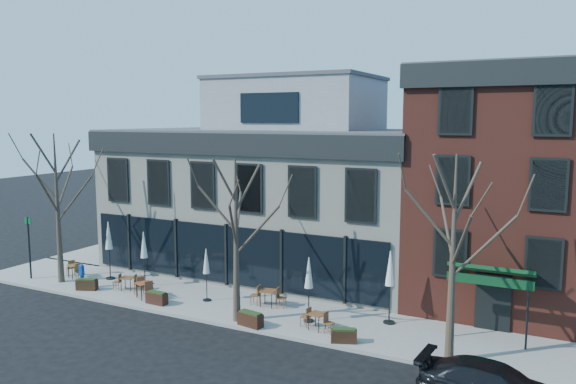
% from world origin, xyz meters
% --- Properties ---
extents(ground, '(120.00, 120.00, 0.00)m').
position_xyz_m(ground, '(0.00, 0.00, 0.00)').
color(ground, black).
rests_on(ground, ground).
extents(sidewalk_front, '(33.50, 4.70, 0.15)m').
position_xyz_m(sidewalk_front, '(3.25, -2.15, 0.07)').
color(sidewalk_front, gray).
rests_on(sidewalk_front, ground).
extents(sidewalk_side, '(4.50, 12.00, 0.15)m').
position_xyz_m(sidewalk_side, '(-11.25, 6.00, 0.07)').
color(sidewalk_side, gray).
rests_on(sidewalk_side, ground).
extents(corner_building, '(18.39, 10.39, 11.10)m').
position_xyz_m(corner_building, '(0.07, 5.07, 4.72)').
color(corner_building, silver).
rests_on(corner_building, ground).
extents(red_brick_building, '(8.20, 11.78, 11.18)m').
position_xyz_m(red_brick_building, '(13.00, 4.98, 5.64)').
color(red_brick_building, maroon).
rests_on(red_brick_building, ground).
extents(tree_corner, '(3.93, 3.98, 7.92)m').
position_xyz_m(tree_corner, '(-8.49, -3.20, 4.25)').
color(tree_corner, '#382B21').
rests_on(tree_corner, sidewalk_front).
extents(tree_mid, '(3.50, 3.55, 7.04)m').
position_xyz_m(tree_mid, '(3.01, -3.90, 3.79)').
color(tree_mid, '#382B21').
rests_on(tree_mid, sidewalk_front).
extents(tree_right, '(3.72, 3.77, 7.48)m').
position_xyz_m(tree_right, '(12.01, -3.90, 4.02)').
color(tree_right, '#382B21').
rests_on(tree_right, sidewalk_front).
extents(sign_pole, '(0.50, 0.10, 3.40)m').
position_xyz_m(sign_pole, '(-10.50, -3.50, 2.07)').
color(sign_pole, black).
rests_on(sign_pole, sidewalk_front).
extents(call_box, '(0.26, 0.26, 1.29)m').
position_xyz_m(call_box, '(-6.64, -3.50, 0.83)').
color(call_box, '#0D3CAA').
rests_on(call_box, sidewalk_front).
extents(cafe_set_0, '(1.70, 0.96, 0.88)m').
position_xyz_m(cafe_set_0, '(-8.46, -2.29, 0.60)').
color(cafe_set_0, brown).
rests_on(cafe_set_0, sidewalk_front).
extents(cafe_set_1, '(1.58, 0.88, 0.81)m').
position_xyz_m(cafe_set_1, '(-4.29, -2.70, 0.57)').
color(cafe_set_1, brown).
rests_on(cafe_set_1, sidewalk_front).
extents(cafe_set_2, '(1.82, 1.17, 0.95)m').
position_xyz_m(cafe_set_2, '(-2.64, -3.33, 0.64)').
color(cafe_set_2, brown).
rests_on(cafe_set_2, sidewalk_front).
extents(cafe_set_3, '(1.79, 0.78, 0.93)m').
position_xyz_m(cafe_set_3, '(3.30, -1.64, 0.63)').
color(cafe_set_3, brown).
rests_on(cafe_set_3, sidewalk_front).
extents(cafe_set_4, '(1.64, 0.75, 0.84)m').
position_xyz_m(cafe_set_4, '(6.53, -3.30, 0.58)').
color(cafe_set_4, brown).
rests_on(cafe_set_4, sidewalk_front).
extents(umbrella_0, '(0.51, 0.51, 3.16)m').
position_xyz_m(umbrella_0, '(-6.56, -1.61, 2.38)').
color(umbrella_0, black).
rests_on(umbrella_0, sidewalk_front).
extents(umbrella_1, '(0.46, 0.46, 2.89)m').
position_xyz_m(umbrella_1, '(-3.94, -1.80, 2.19)').
color(umbrella_1, black).
rests_on(umbrella_1, sidewalk_front).
extents(umbrella_2, '(0.41, 0.41, 2.56)m').
position_xyz_m(umbrella_2, '(0.29, -2.28, 1.95)').
color(umbrella_2, black).
rests_on(umbrella_2, sidewalk_front).
extents(umbrella_3, '(0.45, 0.45, 2.83)m').
position_xyz_m(umbrella_3, '(5.82, -2.60, 2.15)').
color(umbrella_3, black).
rests_on(umbrella_3, sidewalk_front).
extents(umbrella_4, '(0.50, 0.50, 3.15)m').
position_xyz_m(umbrella_4, '(8.97, -1.23, 2.38)').
color(umbrella_4, black).
rests_on(umbrella_4, sidewalk_front).
extents(planter_0, '(1.12, 0.78, 0.58)m').
position_xyz_m(planter_0, '(-6.17, -3.63, 0.44)').
color(planter_0, black).
rests_on(planter_0, sidewalk_front).
extents(planter_1, '(1.07, 0.46, 0.59)m').
position_xyz_m(planter_1, '(-1.55, -3.74, 0.44)').
color(planter_1, black).
rests_on(planter_1, sidewalk_front).
extents(planter_2, '(1.17, 0.63, 0.62)m').
position_xyz_m(planter_2, '(3.86, -4.20, 0.46)').
color(planter_2, black).
rests_on(planter_2, sidewalk_front).
extents(planter_3, '(1.08, 0.74, 0.56)m').
position_xyz_m(planter_3, '(8.01, -4.05, 0.43)').
color(planter_3, '#311C10').
rests_on(planter_3, sidewalk_front).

